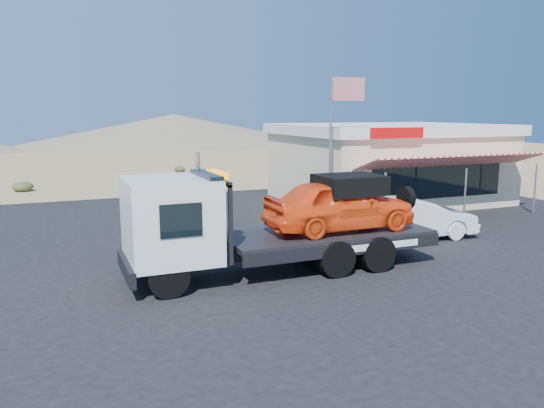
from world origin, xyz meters
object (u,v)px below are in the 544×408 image
object	(u,v)px
white_sedan	(414,218)
jerky_store	(387,162)
tow_truck	(276,217)
flagpole	(336,132)

from	to	relation	value
white_sedan	jerky_store	distance (m)	8.63
tow_truck	white_sedan	size ratio (longest dim) A/B	1.96
flagpole	white_sedan	bearing A→B (deg)	-63.14
tow_truck	white_sedan	distance (m)	6.45
white_sedan	tow_truck	bearing A→B (deg)	111.88
white_sedan	flagpole	xyz separation A→B (m)	(-1.55, 3.07, 3.00)
white_sedan	jerky_store	size ratio (longest dim) A/B	0.43
white_sedan	flagpole	size ratio (longest dim) A/B	0.75
white_sedan	flagpole	bearing A→B (deg)	32.67
tow_truck	flagpole	size ratio (longest dim) A/B	1.48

